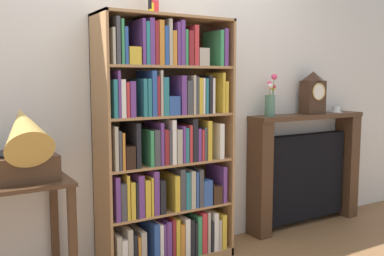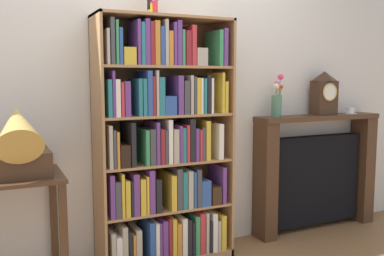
{
  "view_description": "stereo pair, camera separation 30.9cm",
  "coord_description": "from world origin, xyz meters",
  "px_view_note": "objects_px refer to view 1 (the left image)",
  "views": [
    {
      "loc": [
        -1.36,
        -2.52,
        1.32
      ],
      "look_at": [
        0.21,
        0.11,
        0.96
      ],
      "focal_mm": 39.96,
      "sensor_mm": 36.0,
      "label": 1
    },
    {
      "loc": [
        -1.09,
        -2.67,
        1.32
      ],
      "look_at": [
        0.21,
        0.11,
        0.96
      ],
      "focal_mm": 39.96,
      "sensor_mm": 36.0,
      "label": 2
    }
  ],
  "objects_px": {
    "cup_stack": "(153,1)",
    "flower_vase": "(270,100)",
    "bookshelf": "(165,152)",
    "side_table_left": "(24,213)",
    "mantel_clock": "(313,93)",
    "gramophone": "(23,147)",
    "fireplace_mantel": "(305,171)",
    "teacup_with_saucer": "(336,110)"
  },
  "relations": [
    {
      "from": "bookshelf",
      "to": "mantel_clock",
      "type": "distance_m",
      "value": 1.56
    },
    {
      "from": "flower_vase",
      "to": "gramophone",
      "type": "bearing_deg",
      "value": -173.87
    },
    {
      "from": "fireplace_mantel",
      "to": "flower_vase",
      "type": "distance_m",
      "value": 0.78
    },
    {
      "from": "mantel_clock",
      "to": "flower_vase",
      "type": "bearing_deg",
      "value": 179.85
    },
    {
      "from": "gramophone",
      "to": "bookshelf",
      "type": "bearing_deg",
      "value": 8.57
    },
    {
      "from": "bookshelf",
      "to": "fireplace_mantel",
      "type": "height_order",
      "value": "bookshelf"
    },
    {
      "from": "cup_stack",
      "to": "mantel_clock",
      "type": "relative_size",
      "value": 0.56
    },
    {
      "from": "bookshelf",
      "to": "fireplace_mantel",
      "type": "distance_m",
      "value": 1.49
    },
    {
      "from": "gramophone",
      "to": "flower_vase",
      "type": "distance_m",
      "value": 1.99
    },
    {
      "from": "gramophone",
      "to": "flower_vase",
      "type": "xyz_separation_m",
      "value": [
        1.97,
        0.21,
        0.2
      ]
    },
    {
      "from": "teacup_with_saucer",
      "to": "bookshelf",
      "type": "bearing_deg",
      "value": -177.82
    },
    {
      "from": "bookshelf",
      "to": "cup_stack",
      "type": "bearing_deg",
      "value": 130.2
    },
    {
      "from": "cup_stack",
      "to": "flower_vase",
      "type": "height_order",
      "value": "cup_stack"
    },
    {
      "from": "fireplace_mantel",
      "to": "teacup_with_saucer",
      "type": "distance_m",
      "value": 0.65
    },
    {
      "from": "gramophone",
      "to": "teacup_with_saucer",
      "type": "bearing_deg",
      "value": 4.39
    },
    {
      "from": "gramophone",
      "to": "teacup_with_saucer",
      "type": "distance_m",
      "value": 2.78
    },
    {
      "from": "cup_stack",
      "to": "side_table_left",
      "type": "xyz_separation_m",
      "value": [
        -0.9,
        -0.13,
        -1.3
      ]
    },
    {
      "from": "bookshelf",
      "to": "mantel_clock",
      "type": "relative_size",
      "value": 4.66
    },
    {
      "from": "gramophone",
      "to": "mantel_clock",
      "type": "relative_size",
      "value": 1.4
    },
    {
      "from": "flower_vase",
      "to": "bookshelf",
      "type": "bearing_deg",
      "value": -176.18
    },
    {
      "from": "cup_stack",
      "to": "side_table_left",
      "type": "distance_m",
      "value": 1.59
    },
    {
      "from": "side_table_left",
      "to": "mantel_clock",
      "type": "distance_m",
      "value": 2.54
    },
    {
      "from": "teacup_with_saucer",
      "to": "flower_vase",
      "type": "bearing_deg",
      "value": -179.9
    },
    {
      "from": "cup_stack",
      "to": "flower_vase",
      "type": "bearing_deg",
      "value": 0.56
    },
    {
      "from": "cup_stack",
      "to": "fireplace_mantel",
      "type": "height_order",
      "value": "cup_stack"
    },
    {
      "from": "cup_stack",
      "to": "gramophone",
      "type": "distance_m",
      "value": 1.29
    },
    {
      "from": "bookshelf",
      "to": "flower_vase",
      "type": "relative_size",
      "value": 4.98
    },
    {
      "from": "bookshelf",
      "to": "cup_stack",
      "type": "distance_m",
      "value": 1.04
    },
    {
      "from": "bookshelf",
      "to": "side_table_left",
      "type": "relative_size",
      "value": 2.33
    },
    {
      "from": "gramophone",
      "to": "fireplace_mantel",
      "type": "distance_m",
      "value": 2.46
    },
    {
      "from": "gramophone",
      "to": "mantel_clock",
      "type": "bearing_deg",
      "value": 4.88
    },
    {
      "from": "gramophone",
      "to": "fireplace_mantel",
      "type": "relative_size",
      "value": 0.44
    },
    {
      "from": "mantel_clock",
      "to": "flower_vase",
      "type": "relative_size",
      "value": 1.07
    },
    {
      "from": "side_table_left",
      "to": "gramophone",
      "type": "distance_m",
      "value": 0.4
    },
    {
      "from": "fireplace_mantel",
      "to": "mantel_clock",
      "type": "height_order",
      "value": "mantel_clock"
    },
    {
      "from": "bookshelf",
      "to": "gramophone",
      "type": "relative_size",
      "value": 3.33
    },
    {
      "from": "gramophone",
      "to": "flower_vase",
      "type": "height_order",
      "value": "flower_vase"
    },
    {
      "from": "flower_vase",
      "to": "teacup_with_saucer",
      "type": "relative_size",
      "value": 2.87
    },
    {
      "from": "bookshelf",
      "to": "teacup_with_saucer",
      "type": "distance_m",
      "value": 1.83
    },
    {
      "from": "bookshelf",
      "to": "mantel_clock",
      "type": "xyz_separation_m",
      "value": [
        1.5,
        0.07,
        0.39
      ]
    },
    {
      "from": "gramophone",
      "to": "fireplace_mantel",
      "type": "height_order",
      "value": "gramophone"
    },
    {
      "from": "bookshelf",
      "to": "gramophone",
      "type": "bearing_deg",
      "value": -171.43
    }
  ]
}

